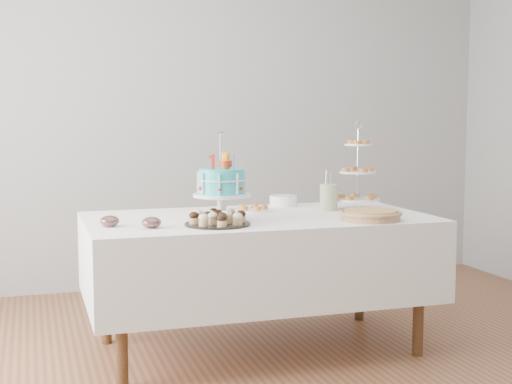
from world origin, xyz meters
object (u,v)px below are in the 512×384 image
object	(u,v)px
cupcake_tray	(218,218)
utensil_pitcher	(329,196)
tiered_stand	(358,173)
jam_bowl_a	(152,223)
birthday_cake	(222,196)
plate_stack	(283,201)
pastry_plate	(253,208)
pie	(370,214)
jam_bowl_b	(110,221)
table	(258,256)

from	to	relation	value
cupcake_tray	utensil_pitcher	world-z (taller)	utensil_pitcher
tiered_stand	jam_bowl_a	size ratio (longest dim) A/B	5.41
birthday_cake	plate_stack	bearing A→B (deg)	63.04
cupcake_tray	pastry_plate	distance (m)	0.59
birthday_cake	jam_bowl_a	distance (m)	0.45
tiered_stand	jam_bowl_a	bearing A→B (deg)	-164.34
pie	pastry_plate	bearing A→B (deg)	131.92
cupcake_tray	jam_bowl_a	xyz separation A→B (m)	(-0.34, 0.01, -0.01)
cupcake_tray	pie	xyz separation A→B (m)	(0.84, -0.08, -0.01)
cupcake_tray	tiered_stand	distance (m)	1.06
plate_stack	birthday_cake	bearing A→B (deg)	-137.22
tiered_stand	jam_bowl_a	world-z (taller)	tiered_stand
utensil_pitcher	jam_bowl_b	bearing A→B (deg)	-172.00
cupcake_tray	jam_bowl_b	bearing A→B (deg)	167.73
birthday_cake	cupcake_tray	distance (m)	0.20
jam_bowl_a	jam_bowl_b	distance (m)	0.22
cupcake_tray	tiered_stand	xyz separation A→B (m)	(0.98, 0.38, 0.18)
pie	utensil_pitcher	size ratio (longest dim) A/B	1.43
table	tiered_stand	xyz separation A→B (m)	(0.68, 0.13, 0.45)
tiered_stand	pastry_plate	world-z (taller)	tiered_stand
tiered_stand	utensil_pitcher	size ratio (longest dim) A/B	2.23
jam_bowl_b	cupcake_tray	bearing A→B (deg)	-12.27
table	tiered_stand	distance (m)	0.82
pastry_plate	utensil_pitcher	distance (m)	0.46
utensil_pitcher	birthday_cake	bearing A→B (deg)	-166.31
pie	tiered_stand	xyz separation A→B (m)	(0.14, 0.45, 0.19)
plate_stack	jam_bowl_b	size ratio (longest dim) A/B	1.74
cupcake_tray	pastry_plate	bearing A→B (deg)	54.56
table	cupcake_tray	size ratio (longest dim) A/B	5.61
table	jam_bowl_b	distance (m)	0.89
cupcake_tray	utensil_pitcher	xyz separation A→B (m)	(0.79, 0.38, 0.05)
pie	cupcake_tray	bearing A→B (deg)	174.81
table	pie	bearing A→B (deg)	-31.43
birthday_cake	utensil_pitcher	size ratio (longest dim) A/B	2.00
plate_stack	jam_bowl_a	xyz separation A→B (m)	(-0.94, -0.64, -0.01)
plate_stack	jam_bowl_b	xyz separation A→B (m)	(-1.13, -0.53, -0.01)
cupcake_tray	pie	bearing A→B (deg)	-5.19
table	plate_stack	size ratio (longest dim) A/B	11.18
birthday_cake	plate_stack	distance (m)	0.73
plate_stack	utensil_pitcher	world-z (taller)	utensil_pitcher
pastry_plate	jam_bowl_b	bearing A→B (deg)	-157.68
jam_bowl_a	jam_bowl_b	size ratio (longest dim) A/B	1.00
jam_bowl_a	pastry_plate	bearing A→B (deg)	34.55
birthday_cake	jam_bowl_b	distance (m)	0.61
table	birthday_cake	distance (m)	0.44
birthday_cake	cupcake_tray	world-z (taller)	birthday_cake
jam_bowl_b	jam_bowl_a	bearing A→B (deg)	-29.06
jam_bowl_b	utensil_pitcher	world-z (taller)	utensil_pitcher
tiered_stand	utensil_pitcher	xyz separation A→B (m)	(-0.19, 0.00, -0.14)
birthday_cake	utensil_pitcher	distance (m)	0.76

